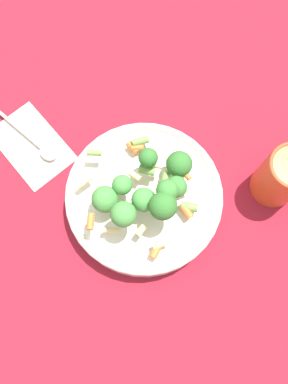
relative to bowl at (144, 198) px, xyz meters
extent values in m
plane|color=maroon|center=(0.00, 0.00, -0.03)|extent=(3.00, 3.00, 0.00)
cylinder|color=silver|center=(0.00, 0.00, -0.01)|extent=(0.27, 0.27, 0.04)
torus|color=silver|center=(0.00, 0.00, 0.02)|extent=(0.27, 0.27, 0.01)
cylinder|color=#8CB766|center=(-0.06, 0.04, 0.03)|extent=(0.02, 0.02, 0.01)
sphere|color=#33722D|center=(-0.06, 0.04, 0.06)|extent=(0.04, 0.04, 0.04)
cylinder|color=#8CB766|center=(0.03, 0.04, 0.06)|extent=(0.02, 0.02, 0.01)
sphere|color=#33722D|center=(0.03, 0.04, 0.09)|extent=(0.04, 0.04, 0.04)
cylinder|color=#8CB766|center=(-0.05, -0.01, 0.05)|extent=(0.01, 0.01, 0.02)
sphere|color=#33722D|center=(-0.05, -0.01, 0.07)|extent=(0.03, 0.03, 0.03)
cylinder|color=#8CB766|center=(0.01, -0.03, 0.05)|extent=(0.01, 0.01, 0.01)
sphere|color=#479342|center=(0.01, -0.03, 0.07)|extent=(0.03, 0.03, 0.03)
cylinder|color=#8CB766|center=(0.04, -0.05, 0.03)|extent=(0.02, 0.02, 0.01)
sphere|color=#479342|center=(0.04, -0.05, 0.06)|extent=(0.04, 0.04, 0.04)
cylinder|color=#8CB766|center=(-0.02, 0.05, 0.04)|extent=(0.01, 0.01, 0.01)
sphere|color=#3D8438|center=(-0.02, 0.05, 0.07)|extent=(0.04, 0.04, 0.04)
cylinder|color=#8CB766|center=(0.02, 0.01, 0.04)|extent=(0.01, 0.01, 0.02)
sphere|color=#479342|center=(0.02, 0.01, 0.07)|extent=(0.04, 0.04, 0.04)
cylinder|color=#8CB766|center=(0.00, 0.04, 0.06)|extent=(0.01, 0.01, 0.02)
sphere|color=#3D8438|center=(0.00, 0.04, 0.09)|extent=(0.04, 0.04, 0.04)
cylinder|color=#8CB766|center=(0.06, -0.01, 0.06)|extent=(0.01, 0.01, 0.01)
sphere|color=#479342|center=(0.06, -0.01, 0.08)|extent=(0.04, 0.04, 0.04)
cylinder|color=orange|center=(-0.07, -0.04, 0.04)|extent=(0.02, 0.02, 0.01)
cylinder|color=#729E4C|center=(-0.03, 0.03, 0.04)|extent=(0.02, 0.02, 0.01)
cylinder|color=beige|center=(0.06, 0.02, 0.04)|extent=(0.02, 0.02, 0.01)
cylinder|color=#729E4C|center=(-0.03, -0.10, 0.05)|extent=(0.02, 0.03, 0.01)
cylinder|color=orange|center=(-0.07, -0.05, 0.03)|extent=(0.02, 0.03, 0.01)
cylinder|color=beige|center=(-0.04, 0.00, 0.06)|extent=(0.01, 0.03, 0.01)
cylinder|color=orange|center=(0.09, 0.05, 0.03)|extent=(0.03, 0.02, 0.01)
cylinder|color=beige|center=(0.01, 0.00, 0.05)|extent=(0.03, 0.02, 0.01)
cylinder|color=beige|center=(0.08, 0.05, 0.04)|extent=(0.02, 0.03, 0.01)
cylinder|color=orange|center=(0.08, -0.06, 0.06)|extent=(0.03, 0.02, 0.01)
cylinder|color=beige|center=(-0.02, -0.02, 0.04)|extent=(0.02, 0.02, 0.01)
cylinder|color=#729E4C|center=(-0.08, -0.04, 0.04)|extent=(0.03, 0.03, 0.01)
cylinder|color=beige|center=(-0.02, 0.06, 0.04)|extent=(0.02, 0.02, 0.01)
cylinder|color=#729E4C|center=(-0.03, -0.01, 0.05)|extent=(0.02, 0.03, 0.01)
cylinder|color=orange|center=(0.02, -0.06, 0.03)|extent=(0.02, 0.03, 0.01)
cylinder|color=#729E4C|center=(0.00, 0.08, 0.04)|extent=(0.02, 0.03, 0.01)
cylinder|color=beige|center=(-0.06, 0.03, 0.04)|extent=(0.02, 0.02, 0.01)
cylinder|color=beige|center=(0.02, -0.10, 0.04)|extent=(0.03, 0.02, 0.01)
cylinder|color=orange|center=(-0.05, 0.06, 0.05)|extent=(0.02, 0.03, 0.01)
cylinder|color=beige|center=(0.08, -0.03, 0.04)|extent=(0.02, 0.03, 0.01)
cylinder|color=orange|center=(0.01, 0.08, 0.04)|extent=(0.03, 0.03, 0.01)
cylinder|color=#CC4C23|center=(-0.10, 0.22, 0.03)|extent=(0.08, 0.08, 0.11)
cube|color=beige|center=(-0.04, -0.24, -0.02)|extent=(0.17, 0.19, 0.01)
cylinder|color=silver|center=(-0.06, -0.28, -0.02)|extent=(0.05, 0.12, 0.01)
ellipsoid|color=silver|center=(-0.03, -0.20, -0.02)|extent=(0.04, 0.04, 0.01)
camera|label=1|loc=(0.16, 0.06, 0.64)|focal=35.00mm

